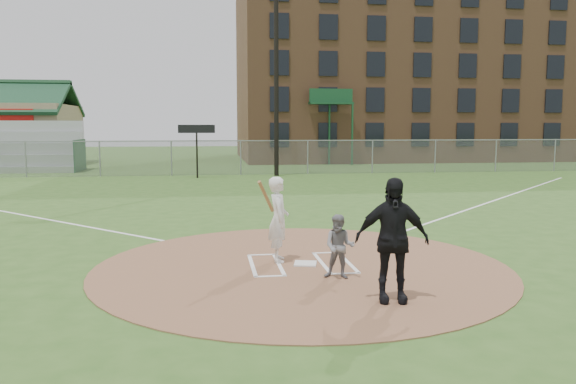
{
  "coord_description": "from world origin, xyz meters",
  "views": [
    {
      "loc": [
        -1.84,
        -11.05,
        2.85
      ],
      "look_at": [
        0.0,
        2.0,
        1.3
      ],
      "focal_mm": 35.0,
      "sensor_mm": 36.0,
      "label": 1
    }
  ],
  "objects": [
    {
      "name": "ground",
      "position": [
        0.0,
        0.0,
        0.0
      ],
      "size": [
        140.0,
        140.0,
        0.0
      ],
      "primitive_type": "plane",
      "color": "#32581E",
      "rests_on": "ground"
    },
    {
      "name": "home_plate",
      "position": [
        0.09,
        0.09,
        0.04
      ],
      "size": [
        0.54,
        0.54,
        0.03
      ],
      "primitive_type": "cube",
      "rotation": [
        0.0,
        0.0,
        -0.23
      ],
      "color": "white",
      "rests_on": "dirt_circle"
    },
    {
      "name": "dirt_circle",
      "position": [
        0.0,
        0.0,
        0.01
      ],
      "size": [
        8.4,
        8.4,
        0.02
      ],
      "primitive_type": "cylinder",
      "color": "#8C5F42",
      "rests_on": "ground"
    },
    {
      "name": "bleachers",
      "position": [
        -13.0,
        26.2,
        1.59
      ],
      "size": [
        6.08,
        3.2,
        3.2
      ],
      "color": "#B7BABF",
      "rests_on": "ground"
    },
    {
      "name": "batter_at_plate",
      "position": [
        -0.42,
        0.44,
        0.92
      ],
      "size": [
        0.74,
        1.0,
        1.79
      ],
      "color": "white",
      "rests_on": "dirt_circle"
    },
    {
      "name": "scoreboard_sign",
      "position": [
        -2.5,
        20.2,
        2.39
      ],
      "size": [
        2.0,
        0.1,
        2.93
      ],
      "color": "black",
      "rests_on": "ground"
    },
    {
      "name": "foul_line_first",
      "position": [
        9.0,
        9.0,
        0.01
      ],
      "size": [
        17.04,
        17.04,
        0.01
      ],
      "primitive_type": "cube",
      "rotation": [
        0.0,
        0.0,
        -0.79
      ],
      "color": "white",
      "rests_on": "ground"
    },
    {
      "name": "light_pole",
      "position": [
        2.0,
        21.0,
        6.61
      ],
      "size": [
        1.2,
        0.3,
        12.22
      ],
      "color": "black",
      "rests_on": "ground"
    },
    {
      "name": "catcher",
      "position": [
        0.54,
        -1.04,
        0.62
      ],
      "size": [
        0.71,
        0.64,
        1.2
      ],
      "primitive_type": "imported",
      "rotation": [
        0.0,
        0.0,
        -0.38
      ],
      "color": "gray",
      "rests_on": "dirt_circle"
    },
    {
      "name": "brick_warehouse",
      "position": [
        16.0,
        37.96,
        7.5
      ],
      "size": [
        30.0,
        17.17,
        15.0
      ],
      "color": "brown",
      "rests_on": "ground"
    },
    {
      "name": "batters_boxes",
      "position": [
        0.0,
        0.15,
        0.03
      ],
      "size": [
        2.08,
        1.88,
        0.01
      ],
      "color": "white",
      "rests_on": "dirt_circle"
    },
    {
      "name": "umpire",
      "position": [
        1.06,
        -2.5,
        1.03
      ],
      "size": [
        1.25,
        0.66,
        2.02
      ],
      "primitive_type": "imported",
      "rotation": [
        0.0,
        0.0,
        -0.15
      ],
      "color": "black",
      "rests_on": "dirt_circle"
    },
    {
      "name": "outfield_fence",
      "position": [
        0.0,
        22.0,
        1.02
      ],
      "size": [
        56.08,
        0.08,
        2.03
      ],
      "color": "slate",
      "rests_on": "ground"
    }
  ]
}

